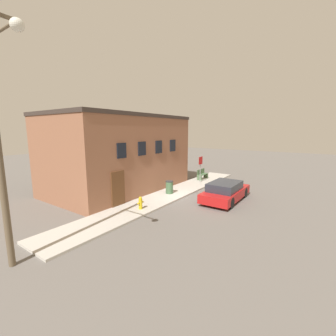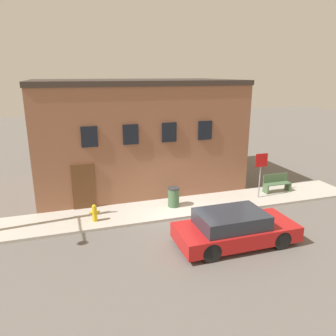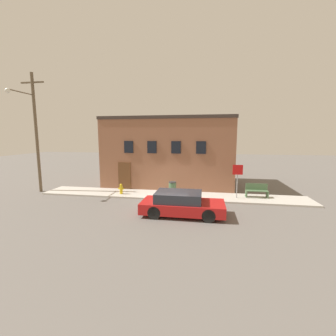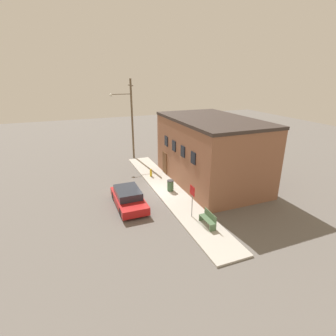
{
  "view_description": "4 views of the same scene",
  "coord_description": "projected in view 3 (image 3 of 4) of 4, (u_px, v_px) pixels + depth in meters",
  "views": [
    {
      "loc": [
        -12.69,
        -7.59,
        4.57
      ],
      "look_at": [
        -0.21,
        1.13,
        2.0
      ],
      "focal_mm": 24.0,
      "sensor_mm": 36.0,
      "label": 1
    },
    {
      "loc": [
        -4.45,
        -12.03,
        6.0
      ],
      "look_at": [
        -0.21,
        1.13,
        2.0
      ],
      "focal_mm": 35.0,
      "sensor_mm": 36.0,
      "label": 2
    },
    {
      "loc": [
        2.37,
        -14.06,
        4.2
      ],
      "look_at": [
        -0.21,
        1.13,
        2.0
      ],
      "focal_mm": 24.0,
      "sensor_mm": 36.0,
      "label": 3
    },
    {
      "loc": [
        18.23,
        -6.21,
        9.24
      ],
      "look_at": [
        -0.21,
        1.13,
        2.0
      ],
      "focal_mm": 28.0,
      "sensor_mm": 36.0,
      "label": 4
    }
  ],
  "objects": [
    {
      "name": "ground_plane",
      "position": [
        168.0,
        201.0,
        14.7
      ],
      "size": [
        80.0,
        80.0,
        0.0
      ],
      "primitive_type": "plane",
      "color": "#66605B"
    },
    {
      "name": "utility_pole",
      "position": [
        34.0,
        128.0,
        16.28
      ],
      "size": [
        1.8,
        2.41,
        8.68
      ],
      "color": "brown",
      "rests_on": "ground"
    },
    {
      "name": "bench",
      "position": [
        257.0,
        191.0,
        15.11
      ],
      "size": [
        1.43,
        0.44,
        0.91
      ],
      "color": "#4C6B47",
      "rests_on": "sidewalk"
    },
    {
      "name": "brick_building",
      "position": [
        170.0,
        152.0,
        19.61
      ],
      "size": [
        10.44,
        6.23,
        5.69
      ],
      "color": "#8E5B42",
      "rests_on": "ground"
    },
    {
      "name": "sidewalk",
      "position": [
        171.0,
        195.0,
        15.8
      ],
      "size": [
        18.54,
        2.27,
        0.12
      ],
      "color": "#BCB7AD",
      "rests_on": "ground"
    },
    {
      "name": "stop_sign",
      "position": [
        237.0,
        175.0,
        14.7
      ],
      "size": [
        0.65,
        0.06,
        2.23
      ],
      "color": "gray",
      "rests_on": "sidewalk"
    },
    {
      "name": "trash_bin",
      "position": [
        172.0,
        188.0,
        15.8
      ],
      "size": [
        0.54,
        0.54,
        0.9
      ],
      "color": "#426642",
      "rests_on": "sidewalk"
    },
    {
      "name": "fire_hydrant",
      "position": [
        121.0,
        189.0,
        15.94
      ],
      "size": [
        0.44,
        0.21,
        0.73
      ],
      "color": "gold",
      "rests_on": "sidewalk"
    },
    {
      "name": "parked_car",
      "position": [
        181.0,
        204.0,
        11.97
      ],
      "size": [
        4.39,
        1.9,
        1.26
      ],
      "color": "black",
      "rests_on": "ground"
    }
  ]
}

